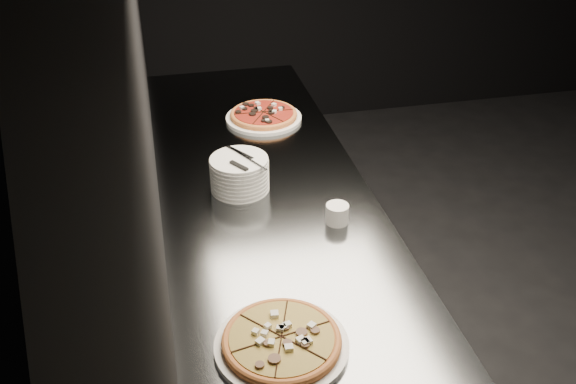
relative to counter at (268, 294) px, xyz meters
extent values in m
cube|color=black|center=(-0.37, 0.00, 0.94)|extent=(0.02, 5.00, 2.80)
cube|color=#585C5F|center=(0.00, 0.00, -0.01)|extent=(0.70, 2.40, 0.90)
cube|color=#585C5F|center=(0.00, 0.00, 0.45)|extent=(0.74, 2.44, 0.02)
cylinder|color=white|center=(-0.10, -0.74, 0.47)|extent=(0.34, 0.34, 0.02)
cylinder|color=#DA8141|center=(-0.10, -0.74, 0.48)|extent=(0.35, 0.35, 0.01)
torus|color=#DA8141|center=(-0.10, -0.74, 0.49)|extent=(0.36, 0.36, 0.02)
cylinder|color=#E3C54B|center=(-0.10, -0.74, 0.49)|extent=(0.31, 0.31, 0.01)
cylinder|color=white|center=(0.11, 0.60, 0.47)|extent=(0.33, 0.33, 0.02)
cylinder|color=#DA8141|center=(0.11, 0.60, 0.48)|extent=(0.29, 0.29, 0.01)
torus|color=#DA8141|center=(0.11, 0.60, 0.49)|extent=(0.30, 0.30, 0.02)
cylinder|color=maroon|center=(0.11, 0.60, 0.49)|extent=(0.26, 0.26, 0.01)
cylinder|color=white|center=(-0.08, 0.05, 0.47)|extent=(0.21, 0.21, 0.02)
cylinder|color=white|center=(-0.08, 0.05, 0.48)|extent=(0.21, 0.21, 0.02)
cylinder|color=white|center=(-0.08, 0.05, 0.50)|extent=(0.21, 0.21, 0.02)
cylinder|color=white|center=(-0.08, 0.05, 0.51)|extent=(0.21, 0.21, 0.02)
cylinder|color=white|center=(-0.08, 0.05, 0.53)|extent=(0.21, 0.21, 0.02)
cylinder|color=white|center=(-0.08, 0.05, 0.54)|extent=(0.21, 0.21, 0.02)
cylinder|color=white|center=(-0.08, 0.05, 0.56)|extent=(0.21, 0.21, 0.02)
cylinder|color=white|center=(-0.08, 0.05, 0.57)|extent=(0.21, 0.21, 0.02)
cube|color=#B7BABF|center=(-0.07, 0.10, 0.58)|extent=(0.09, 0.12, 0.00)
cube|color=black|center=(-0.09, 0.00, 0.59)|extent=(0.06, 0.08, 0.01)
cube|color=#B7BABF|center=(-0.05, 0.04, 0.58)|extent=(0.06, 0.20, 0.00)
cylinder|color=silver|center=(0.19, -0.22, 0.49)|extent=(0.08, 0.08, 0.07)
cylinder|color=black|center=(0.19, -0.22, 0.52)|extent=(0.06, 0.06, 0.01)
camera|label=1|loc=(-0.35, -1.89, 1.66)|focal=40.00mm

